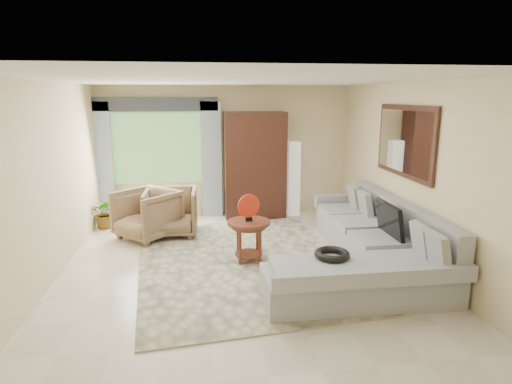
{
  "coord_description": "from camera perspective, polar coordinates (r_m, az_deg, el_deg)",
  "views": [
    {
      "loc": [
        -0.56,
        -5.6,
        2.41
      ],
      "look_at": [
        0.25,
        0.35,
        1.05
      ],
      "focal_mm": 30.0,
      "sensor_mm": 36.0,
      "label": 1
    }
  ],
  "objects": [
    {
      "name": "ground",
      "position": [
        6.13,
        -1.91,
        -10.42
      ],
      "size": [
        6.0,
        6.0,
        0.0
      ],
      "primitive_type": "plane",
      "color": "silver",
      "rests_on": "ground"
    },
    {
      "name": "area_rug",
      "position": [
        6.41,
        -1.66,
        -9.24
      ],
      "size": [
        3.41,
        4.3,
        0.02
      ],
      "primitive_type": "cube",
      "rotation": [
        0.0,
        0.0,
        0.11
      ],
      "color": "beige",
      "rests_on": "ground"
    },
    {
      "name": "sectional_sofa",
      "position": [
        6.28,
        14.79,
        -7.48
      ],
      "size": [
        2.3,
        3.46,
        0.9
      ],
      "color": "#A7ABB0",
      "rests_on": "ground"
    },
    {
      "name": "tv_screen",
      "position": [
        6.24,
        17.36,
        -3.57
      ],
      "size": [
        0.14,
        0.74,
        0.48
      ],
      "primitive_type": "cube",
      "rotation": [
        0.0,
        -0.17,
        0.0
      ],
      "color": "black",
      "rests_on": "sectional_sofa"
    },
    {
      "name": "garden_hose",
      "position": [
        5.28,
        10.1,
        -8.17
      ],
      "size": [
        0.43,
        0.43,
        0.09
      ],
      "primitive_type": "torus",
      "color": "black",
      "rests_on": "sectional_sofa"
    },
    {
      "name": "coffee_table",
      "position": [
        6.32,
        -0.96,
        -6.48
      ],
      "size": [
        0.63,
        0.63,
        0.63
      ],
      "rotation": [
        0.0,
        0.0,
        -0.33
      ],
      "color": "#532616",
      "rests_on": "ground"
    },
    {
      "name": "red_disc",
      "position": [
        6.16,
        -0.98,
        -1.85
      ],
      "size": [
        0.33,
        0.13,
        0.34
      ],
      "primitive_type": "cylinder",
      "rotation": [
        1.57,
        0.0,
        0.31
      ],
      "color": "red",
      "rests_on": "coffee_table"
    },
    {
      "name": "armchair_left",
      "position": [
        7.57,
        -14.31,
        -2.88
      ],
      "size": [
        1.29,
        1.29,
        0.84
      ],
      "primitive_type": "imported",
      "rotation": [
        0.0,
        0.0,
        -0.78
      ],
      "color": "#90754E",
      "rests_on": "ground"
    },
    {
      "name": "armchair_right",
      "position": [
        7.64,
        -11.29,
        -2.65
      ],
      "size": [
        0.91,
        0.93,
        0.83
      ],
      "primitive_type": "imported",
      "rotation": [
        0.0,
        0.0,
        -0.03
      ],
      "color": "olive",
      "rests_on": "ground"
    },
    {
      "name": "potted_plant",
      "position": [
        8.39,
        -19.43,
        -2.62
      ],
      "size": [
        0.53,
        0.46,
        0.58
      ],
      "primitive_type": "imported",
      "rotation": [
        0.0,
        0.0,
        -0.03
      ],
      "color": "#999999",
      "rests_on": "ground"
    },
    {
      "name": "armoire",
      "position": [
        8.51,
        -0.16,
        3.57
      ],
      "size": [
        1.2,
        0.55,
        2.1
      ],
      "primitive_type": "cube",
      "color": "#331911",
      "rests_on": "ground"
    },
    {
      "name": "floor_lamp",
      "position": [
        8.76,
        4.99,
        1.79
      ],
      "size": [
        0.24,
        0.24,
        1.5
      ],
      "primitive_type": "cube",
      "color": "silver",
      "rests_on": "ground"
    },
    {
      "name": "window",
      "position": [
        8.67,
        -13.0,
        5.75
      ],
      "size": [
        1.8,
        0.04,
        1.4
      ],
      "primitive_type": "cube",
      "color": "#669E59",
      "rests_on": "wall_back"
    },
    {
      "name": "curtain_left",
      "position": [
        8.77,
        -19.82,
        3.75
      ],
      "size": [
        0.4,
        0.08,
        2.3
      ],
      "primitive_type": "cube",
      "color": "#9EB7CC",
      "rests_on": "ground"
    },
    {
      "name": "curtain_right",
      "position": [
        8.58,
        -5.95,
        4.25
      ],
      "size": [
        0.4,
        0.08,
        2.3
      ],
      "primitive_type": "cube",
      "color": "#9EB7CC",
      "rests_on": "ground"
    },
    {
      "name": "valance",
      "position": [
        8.54,
        -13.33,
        11.36
      ],
      "size": [
        2.4,
        0.12,
        0.26
      ],
      "primitive_type": "cube",
      "color": "#1E232D",
      "rests_on": "wall_back"
    },
    {
      "name": "wall_mirror",
      "position": [
        6.71,
        19.2,
        6.41
      ],
      "size": [
        0.05,
        1.7,
        1.05
      ],
      "color": "black",
      "rests_on": "wall_right"
    }
  ]
}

